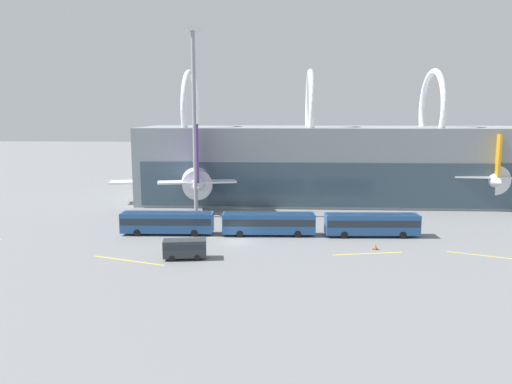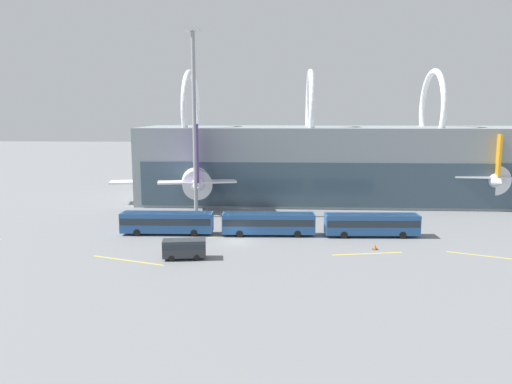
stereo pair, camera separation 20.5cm
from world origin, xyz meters
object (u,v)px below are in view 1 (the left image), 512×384
airliner_at_gate_near (194,175)px  shuttle_bus_2 (372,223)px  airliner_at_gate_far (472,171)px  shuttle_bus_1 (269,222)px  traffic_cone_0 (375,247)px  service_van_foreground (185,248)px  shuttle_bus_0 (167,221)px  floodlight_mast (194,110)px

airliner_at_gate_near → shuttle_bus_2: (29.92, -27.36, -3.07)m
airliner_at_gate_far → shuttle_bus_1: size_ratio=3.07×
airliner_at_gate_near → traffic_cone_0: bearing=-151.7°
service_van_foreground → shuttle_bus_0: bearing=103.5°
airliner_at_gate_near → floodlight_mast: bearing=178.6°
service_van_foreground → floodlight_mast: bearing=87.9°
shuttle_bus_2 → floodlight_mast: 33.33m
shuttle_bus_0 → traffic_cone_0: (28.29, -6.46, -1.51)m
airliner_at_gate_far → shuttle_bus_1: (-40.55, -34.54, -3.56)m
shuttle_bus_1 → floodlight_mast: size_ratio=0.43×
airliner_at_gate_near → service_van_foreground: airliner_at_gate_near is taller
airliner_at_gate_near → traffic_cone_0: (29.26, -34.16, -4.58)m
service_van_foreground → traffic_cone_0: size_ratio=7.35×
airliner_at_gate_near → shuttle_bus_0: airliner_at_gate_near is taller
shuttle_bus_1 → floodlight_mast: bearing=133.8°
floodlight_mast → traffic_cone_0: size_ratio=41.87×
shuttle_bus_2 → airliner_at_gate_far: bearing=50.1°
shuttle_bus_0 → shuttle_bus_1: (14.47, 0.17, 0.00)m
shuttle_bus_1 → shuttle_bus_2: same height
airliner_at_gate_far → shuttle_bus_2: airliner_at_gate_far is taller
service_van_foreground → floodlight_mast: size_ratio=0.18×
airliner_at_gate_near → floodlight_mast: (3.01, -15.59, 12.67)m
airliner_at_gate_near → traffic_cone_0: airliner_at_gate_near is taller
shuttle_bus_1 → airliner_at_gate_near: bearing=116.9°
airliner_at_gate_near → service_van_foreground: size_ratio=6.37×
airliner_at_gate_near → service_van_foreground: bearing=176.0°
airliner_at_gate_near → shuttle_bus_1: size_ratio=2.59×
shuttle_bus_2 → traffic_cone_0: shuttle_bus_2 is taller
traffic_cone_0 → floodlight_mast: bearing=144.7°
airliner_at_gate_far → shuttle_bus_0: 65.16m
airliner_at_gate_near → shuttle_bus_0: 27.89m
shuttle_bus_1 → service_van_foreground: (-9.65, -11.97, -0.50)m
shuttle_bus_2 → service_van_foreground: 27.01m
airliner_at_gate_near → shuttle_bus_2: 40.66m
floodlight_mast → shuttle_bus_0: bearing=-99.5°
airliner_at_gate_near → shuttle_bus_0: bearing=169.7°
shuttle_bus_1 → shuttle_bus_2: (14.47, 0.17, 0.00)m
shuttle_bus_0 → shuttle_bus_1: size_ratio=1.00×
airliner_at_gate_near → airliner_at_gate_far: size_ratio=0.84×
shuttle_bus_1 → shuttle_bus_0: bearing=178.3°
shuttle_bus_1 → traffic_cone_0: shuttle_bus_1 is taller
shuttle_bus_0 → shuttle_bus_2: bearing=-1.1°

